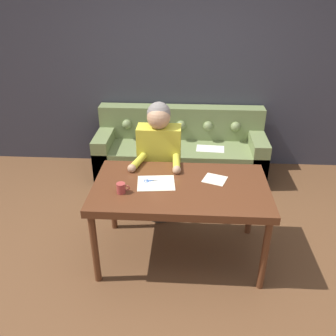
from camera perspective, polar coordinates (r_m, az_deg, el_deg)
ground_plane at (r=3.57m, az=1.51°, el=-13.51°), size 16.00×16.00×0.00m
wall_back at (r=4.82m, az=2.62°, el=15.20°), size 8.00×0.06×2.60m
dining_table at (r=3.15m, az=2.03°, el=-3.96°), size 1.54×0.88×0.78m
couch at (r=4.78m, az=1.98°, el=2.63°), size 2.20×0.76×0.88m
person at (r=3.69m, az=-1.41°, el=1.12°), size 0.50×0.57×1.33m
pattern_paper_main at (r=3.14m, az=-1.93°, el=-2.43°), size 0.35×0.30×0.00m
pattern_paper_offcut at (r=3.23m, az=7.51°, el=-1.82°), size 0.25×0.24×0.00m
scissors at (r=3.18m, az=-2.74°, el=-2.07°), size 0.20×0.08×0.01m
mug at (r=3.01m, az=-7.50°, el=-3.21°), size 0.11×0.08×0.09m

